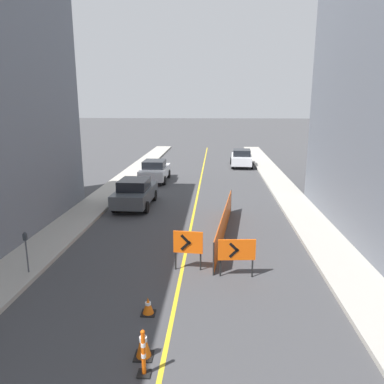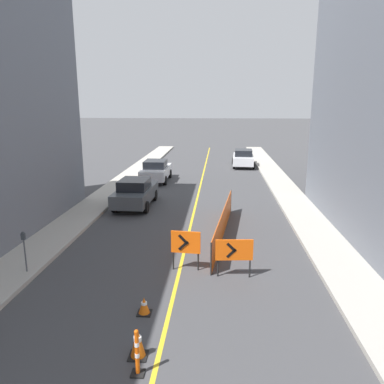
# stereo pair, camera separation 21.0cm
# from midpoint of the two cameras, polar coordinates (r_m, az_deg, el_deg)

# --- Properties ---
(lane_stripe) EXTENTS (0.12, 51.41, 0.01)m
(lane_stripe) POSITION_cam_midpoint_polar(r_m,az_deg,el_deg) (24.09, 1.22, -0.28)
(lane_stripe) COLOR gold
(lane_stripe) RESTS_ON ground_plane
(sidewalk_left) EXTENTS (1.90, 51.41, 0.15)m
(sidewalk_left) POSITION_cam_midpoint_polar(r_m,az_deg,el_deg) (25.02, -11.95, 0.12)
(sidewalk_left) COLOR #ADA89E
(sidewalk_left) RESTS_ON ground_plane
(sidewalk_right) EXTENTS (1.90, 51.41, 0.15)m
(sidewalk_right) POSITION_cam_midpoint_polar(r_m,az_deg,el_deg) (24.46, 14.70, -0.34)
(sidewalk_right) COLOR #ADA89E
(sidewalk_right) RESTS_ON ground_plane
(traffic_cone_fourth) EXTENTS (0.43, 0.43, 0.72)m
(traffic_cone_fourth) POSITION_cam_midpoint_polar(r_m,az_deg,el_deg) (9.29, -7.58, -21.81)
(traffic_cone_fourth) COLOR black
(traffic_cone_fourth) RESTS_ON ground_plane
(traffic_cone_fifth) EXTENTS (0.39, 0.39, 0.49)m
(traffic_cone_fifth) POSITION_cam_midpoint_polar(r_m,az_deg,el_deg) (10.87, -6.73, -16.83)
(traffic_cone_fifth) COLOR black
(traffic_cone_fifth) RESTS_ON ground_plane
(delineator_post_rear) EXTENTS (0.29, 0.29, 1.08)m
(delineator_post_rear) POSITION_cam_midpoint_polar(r_m,az_deg,el_deg) (8.75, -7.61, -23.48)
(delineator_post_rear) COLOR black
(delineator_post_rear) RESTS_ON ground_plane
(arrow_barricade_primary) EXTENTS (1.03, 0.15, 1.42)m
(arrow_barricade_primary) POSITION_cam_midpoint_polar(r_m,az_deg,el_deg) (13.02, -0.51, -7.87)
(arrow_barricade_primary) COLOR #EF560C
(arrow_barricade_primary) RESTS_ON ground_plane
(arrow_barricade_secondary) EXTENTS (1.25, 0.17, 1.32)m
(arrow_barricade_secondary) POSITION_cam_midpoint_polar(r_m,az_deg,el_deg) (12.63, 6.92, -8.94)
(arrow_barricade_secondary) COLOR #EF560C
(arrow_barricade_secondary) RESTS_ON ground_plane
(safety_mesh_fence) EXTENTS (0.92, 7.82, 1.18)m
(safety_mesh_fence) POSITION_cam_midpoint_polar(r_m,az_deg,el_deg) (16.42, 5.13, -4.79)
(safety_mesh_fence) COLOR #EF560C
(safety_mesh_fence) RESTS_ON ground_plane
(parked_car_curb_near) EXTENTS (1.95, 4.34, 1.59)m
(parked_car_curb_near) POSITION_cam_midpoint_polar(r_m,az_deg,el_deg) (21.26, -8.35, -0.07)
(parked_car_curb_near) COLOR #474C51
(parked_car_curb_near) RESTS_ON ground_plane
(parked_car_curb_mid) EXTENTS (1.93, 4.31, 1.59)m
(parked_car_curb_mid) POSITION_cam_midpoint_polar(r_m,az_deg,el_deg) (28.04, -5.30, 3.27)
(parked_car_curb_mid) COLOR silver
(parked_car_curb_mid) RESTS_ON ground_plane
(parked_car_curb_far) EXTENTS (2.02, 4.39, 1.59)m
(parked_car_curb_far) POSITION_cam_midpoint_polar(r_m,az_deg,el_deg) (34.73, 7.98, 5.15)
(parked_car_curb_far) COLOR silver
(parked_car_curb_far) RESTS_ON ground_plane
(parking_meter_far_curb) EXTENTS (0.12, 0.11, 1.42)m
(parking_meter_far_curb) POSITION_cam_midpoint_polar(r_m,az_deg,el_deg) (13.68, -23.83, -7.21)
(parking_meter_far_curb) COLOR #4C4C51
(parking_meter_far_curb) RESTS_ON sidewalk_left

